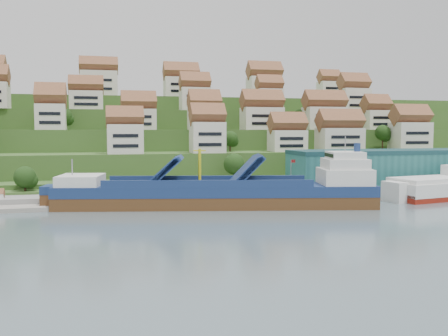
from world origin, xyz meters
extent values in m
plane|color=slate|center=(0.00, 0.00, 0.00)|extent=(300.00, 300.00, 0.00)
cube|color=gray|center=(20.00, 15.00, 1.10)|extent=(180.00, 14.00, 2.20)
cube|color=#2D4C1E|center=(0.00, 86.00, 2.00)|extent=(260.00, 128.00, 4.00)
cube|color=#2D4C1E|center=(0.00, 91.00, 5.50)|extent=(260.00, 118.00, 11.00)
cube|color=#2D4C1E|center=(0.00, 99.00, 9.00)|extent=(260.00, 102.00, 18.00)
cube|color=#2D4C1E|center=(0.00, 107.00, 12.50)|extent=(260.00, 86.00, 25.00)
cube|color=#2D4C1E|center=(0.00, 116.00, 15.50)|extent=(260.00, 68.00, 31.00)
cube|color=beige|center=(-23.67, 36.17, 15.31)|extent=(10.31, 7.03, 8.61)
cube|color=beige|center=(1.05, 36.11, 15.66)|extent=(10.07, 7.62, 9.33)
cube|color=beige|center=(28.33, 39.51, 14.43)|extent=(11.29, 7.73, 6.86)
cube|color=beige|center=(46.37, 38.34, 14.78)|extent=(14.40, 8.26, 7.56)
cube|color=beige|center=(73.97, 39.92, 15.75)|extent=(12.55, 8.31, 9.51)
cube|color=beige|center=(-45.73, 54.44, 22.04)|extent=(9.06, 8.98, 8.09)
cube|color=beige|center=(-18.24, 54.55, 21.41)|extent=(10.96, 7.90, 6.82)
cube|color=beige|center=(3.21, 51.20, 21.47)|extent=(10.16, 8.56, 6.93)
cube|color=beige|center=(24.57, 54.55, 21.87)|extent=(13.98, 8.36, 7.74)
cube|color=beige|center=(48.74, 55.28, 22.07)|extent=(14.86, 8.18, 8.15)
cube|color=beige|center=(70.22, 56.19, 21.60)|extent=(9.57, 8.04, 7.21)
cube|color=beige|center=(-35.25, 70.55, 28.29)|extent=(11.42, 7.30, 6.58)
cube|color=beige|center=(3.68, 70.64, 29.24)|extent=(10.71, 7.79, 8.47)
cube|color=beige|center=(32.15, 68.74, 29.21)|extent=(9.46, 7.14, 8.42)
cube|color=beige|center=(68.85, 71.04, 29.71)|extent=(11.37, 8.47, 9.42)
cube|color=beige|center=(-30.81, 89.10, 35.84)|extent=(14.00, 7.51, 9.69)
cube|color=beige|center=(1.18, 87.06, 34.91)|extent=(13.45, 8.15, 7.82)
cube|color=beige|center=(36.47, 87.43, 35.45)|extent=(13.73, 8.73, 8.90)
cube|color=beige|center=(67.48, 90.70, 35.00)|extent=(9.03, 7.05, 8.00)
ellipsoid|color=#214216|center=(6.79, 26.11, 8.12)|extent=(6.12, 6.12, 6.12)
ellipsoid|color=#214216|center=(53.35, 43.11, 14.59)|extent=(4.87, 4.87, 4.87)
ellipsoid|color=#214216|center=(65.28, 43.11, 16.99)|extent=(5.44, 5.44, 5.44)
ellipsoid|color=#214216|center=(10.20, 43.66, 15.13)|extent=(5.02, 5.02, 5.02)
ellipsoid|color=#214216|center=(40.86, 59.83, 23.39)|extent=(4.28, 4.28, 4.28)
ellipsoid|color=#214216|center=(-42.15, 57.97, 22.29)|extent=(5.62, 5.62, 5.62)
ellipsoid|color=#214216|center=(6.70, 73.21, 31.13)|extent=(5.97, 5.97, 5.97)
ellipsoid|color=#214216|center=(34.38, 75.94, 29.79)|extent=(4.89, 4.89, 4.89)
ellipsoid|color=#214216|center=(36.06, 73.97, 28.29)|extent=(4.93, 4.93, 4.93)
ellipsoid|color=#214216|center=(-49.19, 19.00, 6.27)|extent=(5.43, 5.43, 5.43)
ellipsoid|color=#214216|center=(-38.78, 19.00, 5.46)|extent=(3.81, 3.81, 3.81)
cube|color=#266766|center=(52.00, 17.00, 7.20)|extent=(60.00, 15.00, 10.00)
cylinder|color=gray|center=(18.00, 10.00, 6.20)|extent=(0.16, 0.16, 8.00)
cube|color=maroon|center=(18.60, 10.00, 9.80)|extent=(1.20, 0.05, 0.80)
cube|color=#533219|center=(-4.73, -0.39, 1.00)|extent=(74.60, 26.24, 4.73)
cube|color=navy|center=(-4.73, -0.39, 4.07)|extent=(74.63, 26.35, 2.46)
cube|color=silver|center=(-35.31, 6.01, 6.44)|extent=(11.48, 12.50, 2.46)
cube|color=#262628|center=(-6.59, 0.00, 5.30)|extent=(48.31, 19.15, 0.28)
cube|color=navy|center=(-16.78, 2.13, 8.52)|extent=(9.08, 11.68, 6.55)
cube|color=navy|center=(1.75, -1.75, 8.52)|extent=(8.73, 11.61, 6.92)
cylinder|color=yellow|center=(-8.44, 0.38, 9.47)|extent=(0.78, 0.78, 8.52)
cube|color=silver|center=(24.92, -6.60, 7.10)|extent=(13.33, 12.89, 3.79)
cube|color=silver|center=(24.92, -6.60, 10.13)|extent=(11.24, 11.39, 2.37)
cube|color=silver|center=(24.92, -6.60, 12.12)|extent=(9.16, 9.89, 1.70)
cylinder|color=navy|center=(27.70, -7.18, 13.92)|extent=(1.79, 1.79, 2.08)
cube|color=maroon|center=(57.25, -0.01, 0.64)|extent=(33.34, 17.20, 2.75)
cube|color=silver|center=(57.25, -0.01, 2.96)|extent=(33.36, 17.31, 3.39)
cube|color=silver|center=(57.25, -0.01, 5.08)|extent=(31.57, 15.76, 1.27)
camera|label=1|loc=(-30.81, -112.99, 18.24)|focal=40.00mm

